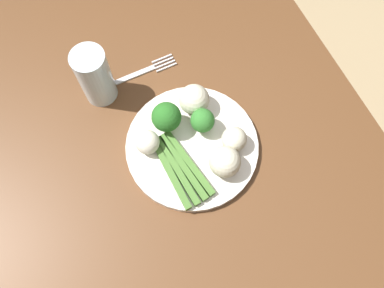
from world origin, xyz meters
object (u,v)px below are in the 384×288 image
(plate, at_px, (192,146))
(cauliflower_right, at_px, (194,100))
(water_glass, at_px, (95,76))
(asparagus_bundle, at_px, (180,168))
(fork, at_px, (139,73))
(cauliflower_left, at_px, (225,162))
(broccoli_near_center, at_px, (166,117))
(cauliflower_front_left, at_px, (234,139))
(dining_table, at_px, (180,205))
(broccoli_front, at_px, (203,121))
(cauliflower_mid, at_px, (147,142))

(plate, distance_m, cauliflower_right, 0.09)
(water_glass, bearing_deg, plate, 32.75)
(asparagus_bundle, bearing_deg, fork, 170.21)
(cauliflower_left, bearing_deg, fork, -164.95)
(fork, xyz_separation_m, water_glass, (0.01, -0.08, 0.06))
(broccoli_near_center, distance_m, cauliflower_front_left, 0.13)
(plate, relative_size, broccoli_near_center, 3.70)
(cauliflower_right, height_order, fork, cauliflower_right)
(cauliflower_left, xyz_separation_m, cauliflower_front_left, (-0.03, 0.04, -0.01))
(broccoli_near_center, relative_size, water_glass, 0.53)
(dining_table, height_order, fork, fork)
(broccoli_front, xyz_separation_m, cauliflower_left, (0.09, 0.00, -0.00))
(cauliflower_mid, relative_size, fork, 0.27)
(cauliflower_left, distance_m, cauliflower_mid, 0.14)
(broccoli_front, relative_size, cauliflower_right, 0.95)
(plate, relative_size, cauliflower_right, 4.28)
(asparagus_bundle, xyz_separation_m, broccoli_front, (-0.06, 0.07, 0.03))
(plate, distance_m, fork, 0.20)
(broccoli_near_center, xyz_separation_m, cauliflower_mid, (0.02, -0.05, -0.02))
(dining_table, height_order, plate, plate)
(asparagus_bundle, relative_size, cauliflower_left, 2.64)
(cauliflower_front_left, bearing_deg, water_glass, -138.29)
(plate, height_order, cauliflower_mid, cauliflower_mid)
(cauliflower_left, distance_m, cauliflower_right, 0.13)
(asparagus_bundle, xyz_separation_m, cauliflower_left, (0.03, 0.07, 0.02))
(asparagus_bundle, bearing_deg, dining_table, -38.72)
(cauliflower_mid, relative_size, cauliflower_right, 0.78)
(broccoli_front, height_order, cauliflower_front_left, broccoli_front)
(broccoli_near_center, height_order, cauliflower_right, broccoli_near_center)
(broccoli_near_center, bearing_deg, cauliflower_right, 105.23)
(plate, height_order, broccoli_front, broccoli_front)
(cauliflower_left, relative_size, cauliflower_mid, 1.26)
(water_glass, bearing_deg, cauliflower_front_left, 41.71)
(asparagus_bundle, distance_m, broccoli_front, 0.10)
(cauliflower_right, relative_size, cauliflower_front_left, 1.25)
(asparagus_bundle, height_order, cauliflower_right, cauliflower_right)
(cauliflower_mid, height_order, cauliflower_right, cauliflower_right)
(broccoli_near_center, height_order, cauliflower_front_left, broccoli_near_center)
(cauliflower_front_left, bearing_deg, asparagus_bundle, -86.99)
(asparagus_bundle, xyz_separation_m, cauliflower_front_left, (-0.01, 0.11, 0.02))
(cauliflower_front_left, distance_m, fork, 0.25)
(dining_table, relative_size, broccoli_near_center, 20.96)
(broccoli_front, xyz_separation_m, fork, (-0.17, -0.07, -0.04))
(plate, bearing_deg, fork, -170.21)
(broccoli_near_center, xyz_separation_m, cauliflower_left, (0.12, 0.06, -0.01))
(plate, xyz_separation_m, cauliflower_left, (0.06, 0.04, 0.04))
(plate, bearing_deg, broccoli_near_center, -154.05)
(asparagus_bundle, relative_size, water_glass, 1.19)
(cauliflower_mid, xyz_separation_m, water_glass, (-0.15, -0.04, 0.03))
(fork, bearing_deg, cauliflower_front_left, -66.53)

